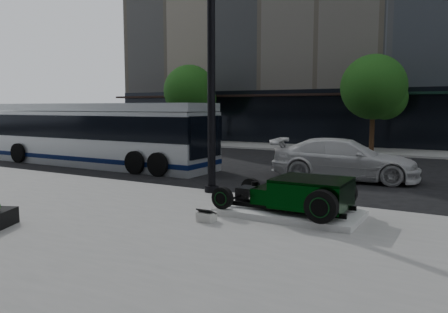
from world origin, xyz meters
The scene contains 9 objects.
ground centered at (0.00, 0.00, 0.00)m, with size 120.00×120.00×0.00m, color black.
sidewalk_far centered at (0.00, 14.00, 0.06)m, with size 70.00×4.00×0.12m, color gray.
street_trees centered at (1.15, 13.07, 3.77)m, with size 29.80×3.80×5.70m.
display_plinth centered at (2.43, -3.82, 0.20)m, with size 3.40×1.80×0.15m, color silver.
hot_rod centered at (2.77, -3.82, 0.70)m, with size 3.22×2.00×0.81m.
info_plaque centered at (0.97, -5.32, 0.24)m, with size 0.40×0.30×0.31m.
lamppost centered at (-0.77, -2.24, 3.85)m, with size 0.44×0.44×8.07m.
transit_bus centered at (-9.22, 1.29, 1.49)m, with size 12.12×2.88×2.92m.
white_sedan centered at (2.02, 2.84, 0.79)m, with size 2.20×5.41×1.57m, color silver.
Camera 1 is at (6.25, -13.69, 2.76)m, focal length 35.00 mm.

